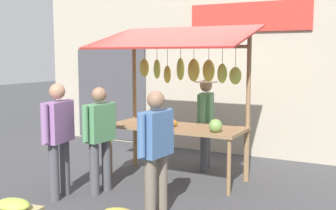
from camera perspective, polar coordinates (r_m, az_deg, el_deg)
The scene contains 7 objects.
ground_plane at distance 7.05m, azimuth 1.16°, elevation -9.88°, with size 40.00×40.00×0.00m, color #424244.
street_backdrop at distance 8.79m, azimuth 7.39°, elevation 4.64°, with size 9.00×0.30×3.40m.
market_stall at distance 6.80m, azimuth 1.68°, elevation 2.90°, with size 2.50×1.46×2.50m.
vendor_with_sunhat at distance 7.43m, azimuth 5.11°, elevation -1.61°, with size 0.41×0.67×1.60m.
shopper_with_ponytail at distance 6.13m, azimuth -14.57°, elevation -3.60°, with size 0.29×0.69×1.63m.
shopper_in_grey_tee at distance 5.22m, azimuth -1.63°, elevation -5.51°, with size 0.26×0.68×1.59m.
shopper_with_shopping_bag at distance 6.24m, azimuth -9.19°, elevation -3.74°, with size 0.27×0.67×1.56m.
Camera 1 is at (-3.05, 6.02, 2.03)m, focal length 45.17 mm.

